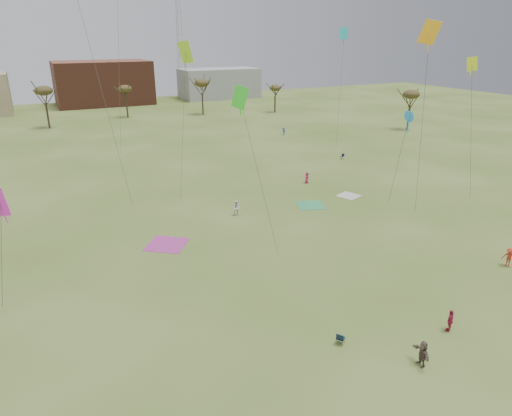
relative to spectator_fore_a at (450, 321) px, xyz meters
name	(u,v)px	position (x,y,z in m)	size (l,w,h in m)	color
ground	(338,346)	(-7.71, 2.06, -0.81)	(260.00, 260.00, 0.00)	#445B1C
spectator_fore_a	(450,321)	(0.00, 0.00, 0.00)	(0.95, 0.40, 1.63)	#AB1D40
spectator_fore_c	(422,354)	(-4.28, -1.69, 0.03)	(1.57, 0.50, 1.69)	brown
flyer_mid_b	(509,257)	(12.01, 4.33, 0.06)	(1.12, 0.65, 1.74)	#B53621
spectator_mid_e	(237,208)	(-4.26, 25.74, 0.06)	(0.84, 0.66, 1.74)	silver
flyer_far_b	(307,178)	(9.12, 32.25, -0.05)	(0.75, 0.49, 1.54)	#BB2052
flyer_far_c	(284,131)	(22.20, 61.37, -0.11)	(0.92, 0.53, 1.42)	navy
blanket_cream	(349,196)	(11.05, 25.47, -0.81)	(2.44, 2.44, 0.03)	beige
blanket_plum	(167,244)	(-13.41, 21.92, -0.81)	(3.57, 3.57, 0.03)	#B33790
blanket_olive	(311,205)	(4.89, 24.74, -0.81)	(3.05, 3.05, 0.03)	#389C5E
camp_chair_center	(340,340)	(-7.47, 2.18, -0.55)	(0.73, 0.72, 0.87)	#15233B
camp_chair_right	(342,157)	(21.20, 40.53, -0.55)	(0.64, 0.60, 0.87)	#161438
kites_aloft	(139,4)	(-11.37, 33.46, 21.02)	(64.77, 69.19, 26.97)	#EB4A1B
tree_line	(96,97)	(-10.55, 81.18, 6.27)	(117.44, 49.32, 8.91)	#3A2B1E
building_brick	(103,83)	(-2.71, 122.06, 5.19)	(26.00, 16.00, 12.00)	brown
building_grey	(219,83)	(32.29, 120.06, 3.69)	(24.00, 12.00, 9.00)	gray
radio_tower	(179,34)	(22.29, 127.06, 18.39)	(1.51, 1.72, 41.00)	#9EA3A8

